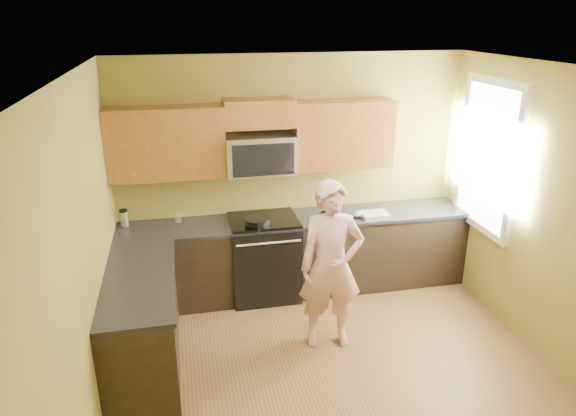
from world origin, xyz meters
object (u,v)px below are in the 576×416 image
object	(u,v)px
stove	(264,257)
travel_mug	(125,226)
woman	(331,266)
frying_pan	(257,223)
microwave	(261,173)
butter_tub	(326,219)

from	to	relation	value
stove	travel_mug	distance (m)	1.58
woman	travel_mug	xyz separation A→B (m)	(-1.97, 1.24, 0.08)
stove	travel_mug	bearing A→B (deg)	173.00
frying_pan	microwave	bearing A→B (deg)	75.64
microwave	butter_tub	distance (m)	0.90
stove	woman	size ratio (longest dim) A/B	0.57
butter_tub	frying_pan	bearing A→B (deg)	-177.99
stove	frying_pan	xyz separation A→B (m)	(-0.09, -0.12, 0.47)
stove	woman	bearing A→B (deg)	-65.99
microwave	travel_mug	size ratio (longest dim) A/B	4.02
stove	frying_pan	world-z (taller)	frying_pan
butter_tub	travel_mug	distance (m)	2.22
woman	travel_mug	size ratio (longest dim) A/B	8.90
frying_pan	woman	bearing A→B (deg)	-54.17
frying_pan	butter_tub	world-z (taller)	frying_pan
frying_pan	travel_mug	world-z (taller)	travel_mug
stove	microwave	world-z (taller)	microwave
microwave	butter_tub	world-z (taller)	microwave
stove	butter_tub	bearing A→B (deg)	-7.68
microwave	woman	size ratio (longest dim) A/B	0.45
stove	travel_mug	world-z (taller)	travel_mug
woman	travel_mug	world-z (taller)	woman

